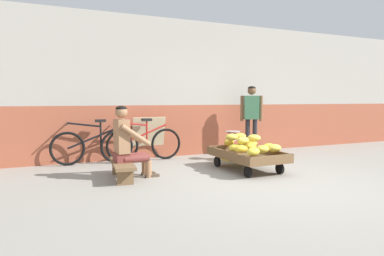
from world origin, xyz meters
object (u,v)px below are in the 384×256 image
customer_adult (251,112)px  bicycle_near_left (95,146)px  vendor_seated (127,142)px  plastic_crate (232,153)px  weighing_scale (233,138)px  sign_board (148,138)px  bicycle_far_left (142,144)px  shopping_bag (249,158)px  low_bench (122,166)px  banana_cart (247,156)px

customer_adult → bicycle_near_left: bearing=174.7°
vendor_seated → plastic_crate: 2.52m
weighing_scale → sign_board: size_ratio=0.34×
bicycle_far_left → shopping_bag: bearing=-33.1°
weighing_scale → shopping_bag: (0.05, -0.53, -0.33)m
low_bench → bicycle_near_left: (-0.18, 1.46, 0.15)m
low_bench → weighing_scale: 2.59m
sign_board → shopping_bag: size_ratio=3.65×
vendor_seated → bicycle_far_left: vendor_seated is taller
banana_cart → customer_adult: 1.86m
banana_cart → vendor_seated: (-2.06, 0.23, 0.33)m
sign_board → shopping_bag: 2.14m
low_bench → sign_board: 1.92m
low_bench → bicycle_far_left: size_ratio=0.68×
customer_adult → shopping_bag: size_ratio=6.38×
bicycle_far_left → weighing_scale: bearing=-20.0°
banana_cart → customer_adult: (1.02, 1.38, 0.71)m
banana_cart → sign_board: (-1.21, 1.89, 0.19)m
low_bench → bicycle_far_left: bicycle_far_left is taller
bicycle_near_left → shopping_bag: (2.68, -1.22, -0.23)m
bicycle_near_left → shopping_bag: 2.96m
plastic_crate → low_bench: bearing=-162.5°
weighing_scale → sign_board: bearing=149.7°
low_bench → bicycle_near_left: size_ratio=0.68×
banana_cart → bicycle_near_left: size_ratio=0.87×
bicycle_far_left → shopping_bag: (1.78, -1.16, -0.23)m
banana_cart → bicycle_far_left: (-1.42, 1.63, 0.11)m
low_bench → customer_adult: size_ratio=0.74×
customer_adult → shopping_bag: (-0.66, -0.91, -0.83)m
weighing_scale → bicycle_far_left: bicycle_far_left is taller
banana_cart → vendor_seated: bearing=173.6°
weighing_scale → low_bench: bearing=-162.5°
low_bench → shopping_bag: size_ratio=4.70×
bicycle_far_left → plastic_crate: bearing=-20.0°
low_bench → shopping_bag: low_bench is taller
shopping_bag → weighing_scale: bearing=95.5°
bicycle_far_left → bicycle_near_left: bearing=176.1°
bicycle_far_left → customer_adult: customer_adult is taller
low_bench → customer_adult: bearing=20.1°
vendor_seated → shopping_bag: 2.47m
bicycle_far_left → sign_board: (0.21, 0.26, 0.08)m
banana_cart → customer_adult: bearing=53.7°
weighing_scale → bicycle_near_left: (-2.63, 0.69, -0.10)m
sign_board → bicycle_far_left: bearing=-129.2°
bicycle_near_left → plastic_crate: bearing=-14.7°
plastic_crate → sign_board: 1.78m
weighing_scale → banana_cart: bearing=-107.1°
vendor_seated → bicycle_near_left: vendor_seated is taller
low_bench → vendor_seated: size_ratio=0.99×
weighing_scale → bicycle_far_left: (-1.73, 0.63, -0.10)m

